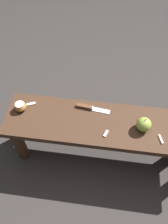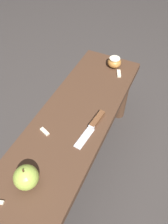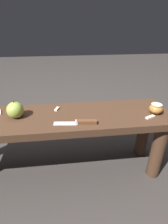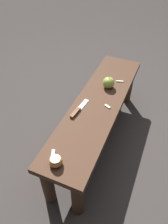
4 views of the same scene
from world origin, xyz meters
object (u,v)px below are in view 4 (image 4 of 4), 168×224
apple_whole (109,83)px  apple_cut (56,161)px  wooden_bench (97,112)px  knife (77,111)px

apple_whole → apple_cut: 0.75m
wooden_bench → apple_cut: (-0.56, 0.03, 0.12)m
knife → apple_whole: (0.33, -0.11, 0.04)m
wooden_bench → apple_whole: (0.20, -0.01, 0.13)m
wooden_bench → knife: size_ratio=5.97×
apple_cut → wooden_bench: bearing=-3.5°
wooden_bench → apple_whole: bearing=-2.8°
knife → apple_cut: (-0.42, -0.06, 0.02)m
knife → wooden_bench: bearing=-28.7°
apple_cut → knife: bearing=8.6°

